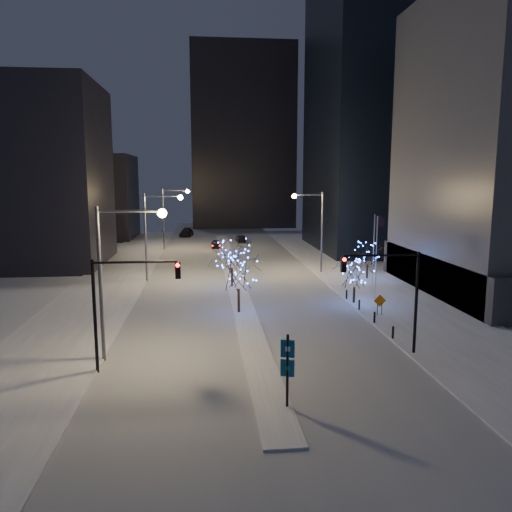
{
  "coord_description": "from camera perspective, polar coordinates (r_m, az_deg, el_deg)",
  "views": [
    {
      "loc": [
        -3.37,
        -29.82,
        11.79
      ],
      "look_at": [
        1.07,
        12.9,
        5.0
      ],
      "focal_mm": 35.0,
      "sensor_mm": 36.0,
      "label": 1
    }
  ],
  "objects": [
    {
      "name": "road",
      "position": [
        65.96,
        -2.91,
        -1.31
      ],
      "size": [
        20.0,
        130.0,
        0.02
      ],
      "primitive_type": "cube",
      "color": "#A1A7B0",
      "rests_on": "ground"
    },
    {
      "name": "holiday_tree_plaza_far",
      "position": [
        59.13,
        12.65,
        0.17
      ],
      "size": [
        3.88,
        3.88,
        4.3
      ],
      "color": "black",
      "rests_on": "east_sidewalk"
    },
    {
      "name": "car_near",
      "position": [
        84.09,
        -4.61,
        1.36
      ],
      "size": [
        1.69,
        4.03,
        1.36
      ],
      "primitive_type": "imported",
      "rotation": [
        0.0,
        0.0,
        -0.02
      ],
      "color": "black",
      "rests_on": "ground"
    },
    {
      "name": "filler_west_near",
      "position": [
        74.03,
        -25.65,
        8.28
      ],
      "size": [
        22.0,
        18.0,
        24.0
      ],
      "primitive_type": "cube",
      "color": "black",
      "rests_on": "ground"
    },
    {
      "name": "traffic_signal_west",
      "position": [
        31.05,
        -15.22,
        -4.43
      ],
      "size": [
        5.26,
        0.43,
        7.0
      ],
      "color": "black",
      "rests_on": "ground"
    },
    {
      "name": "car_far",
      "position": [
        101.53,
        -7.94,
        2.68
      ],
      "size": [
        2.96,
        5.73,
        1.59
      ],
      "primitive_type": "imported",
      "rotation": [
        0.0,
        0.0,
        -0.14
      ],
      "color": "black",
      "rests_on": "ground"
    },
    {
      "name": "median",
      "position": [
        61.05,
        -2.66,
        -2.09
      ],
      "size": [
        2.0,
        80.0,
        0.15
      ],
      "primitive_type": "cube",
      "color": "white",
      "rests_on": "ground"
    },
    {
      "name": "street_lamp_w_far",
      "position": [
        82.18,
        -9.84,
        5.16
      ],
      "size": [
        4.4,
        0.56,
        10.0
      ],
      "color": "#595E66",
      "rests_on": "ground"
    },
    {
      "name": "bollards",
      "position": [
        43.53,
        12.52,
        -6.13
      ],
      "size": [
        0.16,
        12.16,
        0.9
      ],
      "color": "black",
      "rests_on": "east_sidewalk"
    },
    {
      "name": "east_sidewalk",
      "position": [
        54.37,
        14.0,
        -3.73
      ],
      "size": [
        10.0,
        90.0,
        0.15
      ],
      "primitive_type": "cube",
      "color": "white",
      "rests_on": "ground"
    },
    {
      "name": "filler_west_far",
      "position": [
        102.42,
        -18.81,
        6.39
      ],
      "size": [
        18.0,
        16.0,
        16.0
      ],
      "primitive_type": "cube",
      "color": "black",
      "rests_on": "ground"
    },
    {
      "name": "street_lamp_east",
      "position": [
        61.54,
        6.73,
        3.95
      ],
      "size": [
        3.9,
        0.56,
        10.0
      ],
      "color": "#595E66",
      "rests_on": "ground"
    },
    {
      "name": "west_sidewalk",
      "position": [
        52.27,
        -17.56,
        -4.39
      ],
      "size": [
        8.0,
        90.0,
        0.15
      ],
      "primitive_type": "cube",
      "color": "white",
      "rests_on": "ground"
    },
    {
      "name": "car_mid",
      "position": [
        91.59,
        -1.8,
        1.98
      ],
      "size": [
        1.77,
        3.97,
        1.27
      ],
      "primitive_type": "imported",
      "rotation": [
        0.0,
        0.0,
        3.26
      ],
      "color": "black",
      "rests_on": "ground"
    },
    {
      "name": "holiday_tree_plaza_near",
      "position": [
        47.37,
        11.21,
        -1.94
      ],
      "size": [
        4.46,
        4.46,
        4.4
      ],
      "color": "black",
      "rests_on": "east_sidewalk"
    },
    {
      "name": "traffic_signal_east",
      "position": [
        33.92,
        15.52,
        -3.31
      ],
      "size": [
        5.26,
        0.43,
        7.0
      ],
      "color": "black",
      "rests_on": "ground"
    },
    {
      "name": "street_lamp_w_near",
      "position": [
        32.73,
        -15.65,
        -0.66
      ],
      "size": [
        4.4,
        0.56,
        10.0
      ],
      "color": "#595E66",
      "rests_on": "ground"
    },
    {
      "name": "wayfinding_sign",
      "position": [
        25.91,
        3.62,
        -12.19
      ],
      "size": [
        0.7,
        0.3,
        3.98
      ],
      "rotation": [
        0.0,
        0.0,
        -0.31
      ],
      "color": "black",
      "rests_on": "ground"
    },
    {
      "name": "construction_sign",
      "position": [
        43.87,
        13.97,
        -5.2
      ],
      "size": [
        1.1,
        0.09,
        1.81
      ],
      "rotation": [
        0.0,
        0.0,
        0.04
      ],
      "color": "black",
      "rests_on": "east_sidewalk"
    },
    {
      "name": "street_lamp_w_mid",
      "position": [
        57.33,
        -11.5,
        3.51
      ],
      "size": [
        4.4,
        0.56,
        10.0
      ],
      "color": "#595E66",
      "rests_on": "ground"
    },
    {
      "name": "ground",
      "position": [
        32.24,
        0.49,
        -12.47
      ],
      "size": [
        160.0,
        160.0,
        0.0
      ],
      "primitive_type": "plane",
      "color": "silver",
      "rests_on": "ground"
    },
    {
      "name": "horizon_block",
      "position": [
        122.52,
        -1.57,
        13.29
      ],
      "size": [
        24.0,
        14.0,
        42.0
      ],
      "primitive_type": "cube",
      "color": "black",
      "rests_on": "ground"
    },
    {
      "name": "holiday_tree_median_near",
      "position": [
        43.05,
        -2.01,
        -1.83
      ],
      "size": [
        5.18,
        5.18,
        5.38
      ],
      "color": "black",
      "rests_on": "median"
    },
    {
      "name": "holiday_tree_median_far",
      "position": [
        53.43,
        -2.78,
        0.15
      ],
      "size": [
        4.87,
        4.87,
        5.17
      ],
      "color": "black",
      "rests_on": "median"
    },
    {
      "name": "flagpoles",
      "position": [
        50.44,
        13.51,
        0.77
      ],
      "size": [
        1.35,
        2.6,
        8.0
      ],
      "color": "silver",
      "rests_on": "east_sidewalk"
    }
  ]
}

